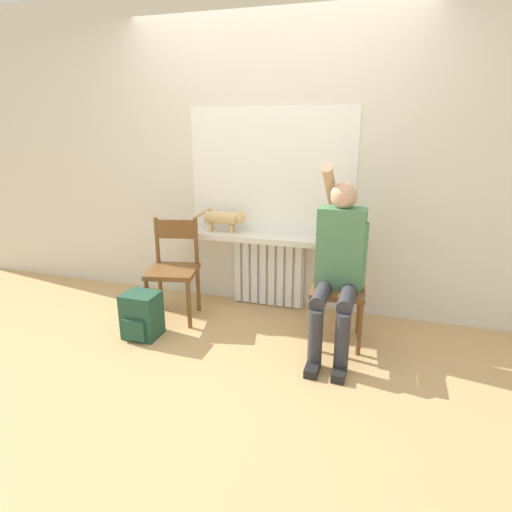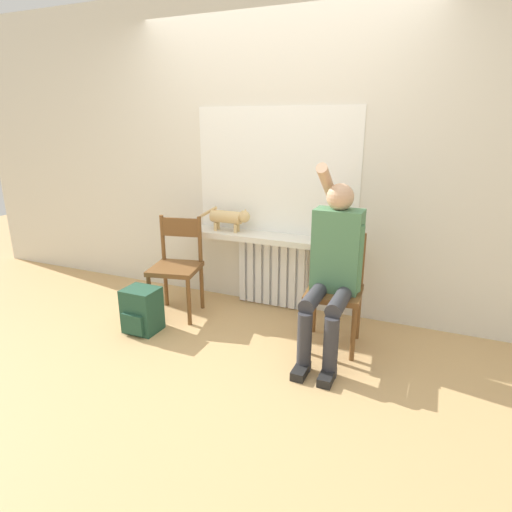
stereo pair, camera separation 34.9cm
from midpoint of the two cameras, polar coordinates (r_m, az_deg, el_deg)
The scene contains 10 objects.
ground_plane at distance 3.09m, azimuth -2.50°, elevation -14.49°, with size 12.00×12.00×0.00m, color tan.
wall_with_window at distance 3.78m, azimuth 5.55°, elevation 13.04°, with size 7.00×0.06×2.70m.
radiator at distance 3.92m, azimuth 4.77°, elevation -2.23°, with size 0.65×0.08×0.64m.
windowsill at distance 3.74m, azimuth 4.47°, elevation 2.35°, with size 1.53×0.27×0.05m.
window_glass at distance 3.76m, azimuth 5.33°, elevation 11.13°, with size 1.47×0.01×1.07m.
chair_left at distance 3.73m, azimuth -7.90°, elevation -1.25°, with size 0.47×0.47×0.86m.
chair_right at distance 3.27m, azimuth 13.53°, elevation -4.31°, with size 0.43×0.43×0.86m.
person at distance 3.09m, azimuth 13.54°, elevation -0.95°, with size 0.36×0.99×1.37m.
cat at distance 3.83m, azimuth -0.85°, elevation 5.18°, with size 0.51×0.11×0.22m.
backpack at distance 3.56m, azimuth -12.28°, elevation -7.16°, with size 0.27×0.26×0.36m.
Camera 2 is at (1.32, -2.30, 1.63)m, focal length 30.00 mm.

